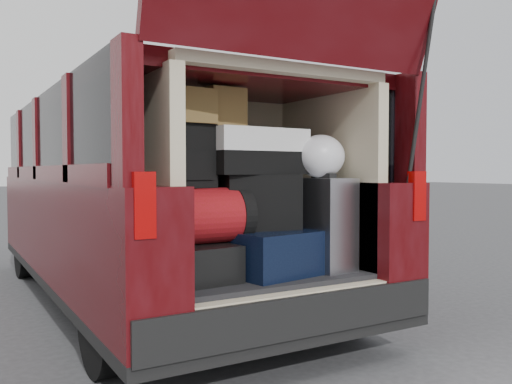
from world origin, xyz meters
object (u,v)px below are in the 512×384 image
red_duffel (207,216)px  silver_roller (324,224)px  navy_hardshell (261,251)px  backpack (192,156)px  black_soft_case (258,202)px  black_hardshell (193,262)px  twotone_duffel (254,152)px

red_duffel → silver_roller: bearing=-7.3°
navy_hardshell → red_duffel: 0.44m
red_duffel → backpack: bearing=151.0°
red_duffel → black_soft_case: (0.37, 0.04, 0.07)m
navy_hardshell → silver_roller: silver_roller is taller
silver_roller → red_duffel: bearing=169.0°
silver_roller → backpack: bearing=166.9°
black_hardshell → twotone_duffel: 0.77m
silver_roller → red_duffel: size_ratio=1.18×
navy_hardshell → backpack: backpack is taller
black_soft_case → backpack: 0.52m
backpack → twotone_duffel: bearing=-3.4°
navy_hardshell → red_duffel: (-0.37, -0.01, 0.24)m
navy_hardshell → twotone_duffel: (-0.01, 0.06, 0.61)m
black_hardshell → backpack: backpack is taller
silver_roller → backpack: 0.95m
navy_hardshell → red_duffel: red_duffel is taller
backpack → navy_hardshell: bearing=-11.3°
black_hardshell → navy_hardshell: 0.45m
black_soft_case → silver_roller: bearing=-8.8°
black_hardshell → silver_roller: (0.85, -0.12, 0.18)m
black_soft_case → twotone_duffel: bearing=119.8°
red_duffel → twotone_duffel: size_ratio=0.78×
black_soft_case → twotone_duffel: (-0.01, 0.03, 0.31)m
black_hardshell → navy_hardshell: bearing=-7.7°
navy_hardshell → silver_roller: size_ratio=1.05×
silver_roller → twotone_duffel: (-0.41, 0.16, 0.45)m
red_duffel → black_hardshell: bearing=159.5°
backpack → black_hardshell: bearing=-122.3°
navy_hardshell → twotone_duffel: 0.61m
black_soft_case → twotone_duffel: twotone_duffel is taller
silver_roller → black_hardshell: bearing=167.7°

